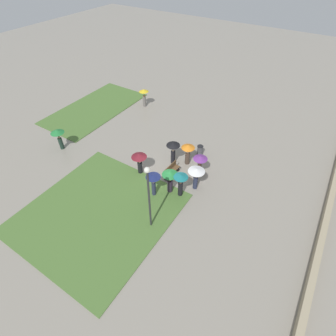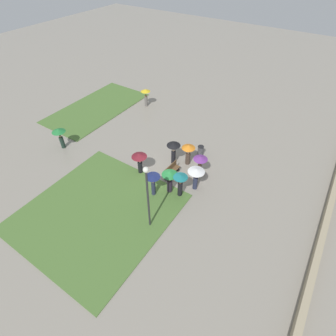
{
  "view_description": "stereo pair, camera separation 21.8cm",
  "coord_description": "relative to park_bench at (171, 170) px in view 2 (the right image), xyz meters",
  "views": [
    {
      "loc": [
        -11.56,
        -7.65,
        13.67
      ],
      "look_at": [
        0.03,
        -0.27,
        1.14
      ],
      "focal_mm": 28.0,
      "sensor_mm": 36.0,
      "label": 1
    },
    {
      "loc": [
        -11.44,
        -7.83,
        13.67
      ],
      "look_at": [
        0.03,
        -0.27,
        1.14
      ],
      "focal_mm": 28.0,
      "sensor_mm": 36.0,
      "label": 2
    }
  ],
  "objects": [
    {
      "name": "lamp_post",
      "position": [
        -4.52,
        -1.35,
        2.62
      ],
      "size": [
        0.32,
        0.32,
        4.86
      ],
      "color": "#2D2D30",
      "rests_on": "ground_plane"
    },
    {
      "name": "crowd_person_navy",
      "position": [
        -2.32,
        -0.05,
        0.92
      ],
      "size": [
        1.0,
        1.0,
        1.9
      ],
      "rotation": [
        0.0,
        0.0,
        0.43
      ],
      "color": "#282D47",
      "rests_on": "ground_plane"
    },
    {
      "name": "ground_plane",
      "position": [
        -0.56,
        0.2,
        -0.46
      ],
      "size": [
        90.0,
        90.0,
        0.0
      ],
      "primitive_type": "plane",
      "color": "gray"
    },
    {
      "name": "crowd_person_black",
      "position": [
        1.27,
        0.62,
        0.93
      ],
      "size": [
        1.05,
        1.05,
        1.95
      ],
      "rotation": [
        0.0,
        0.0,
        6.03
      ],
      "color": "black",
      "rests_on": "ground_plane"
    },
    {
      "name": "crowd_person_green",
      "position": [
        -1.46,
        -0.81,
        0.91
      ],
      "size": [
        1.09,
        1.09,
        1.91
      ],
      "rotation": [
        0.0,
        0.0,
        2.45
      ],
      "color": "#2D2333",
      "rests_on": "ground_plane"
    },
    {
      "name": "park_bench",
      "position": [
        0.0,
        0.0,
        0.0
      ],
      "size": [
        1.6,
        0.51,
        0.9
      ],
      "rotation": [
        0.0,
        0.0,
        -0.06
      ],
      "color": "brown",
      "rests_on": "ground_plane"
    },
    {
      "name": "lone_walker_mid_plaza",
      "position": [
        7.34,
        7.84,
        0.85
      ],
      "size": [
        0.96,
        0.96,
        1.85
      ],
      "rotation": [
        0.0,
        0.0,
        5.53
      ],
      "color": "slate",
      "rests_on": "ground_plane"
    },
    {
      "name": "lawn_patch_far",
      "position": [
        4.19,
        11.86,
        -0.43
      ],
      "size": [
        10.52,
        5.54,
        0.06
      ],
      "color": "#4C7033",
      "rests_on": "ground_plane"
    },
    {
      "name": "crowd_person_white",
      "position": [
        -0.21,
        -2.14,
        0.93
      ],
      "size": [
        1.17,
        1.17,
        1.83
      ],
      "rotation": [
        0.0,
        0.0,
        4.18
      ],
      "color": "#282D47",
      "rests_on": "ground_plane"
    },
    {
      "name": "lone_walker_far_path",
      "position": [
        -2.17,
        9.45,
        0.94
      ],
      "size": [
        1.1,
        1.1,
        1.85
      ],
      "rotation": [
        0.0,
        0.0,
        0.5
      ],
      "color": "#1E3328",
      "rests_on": "ground_plane"
    },
    {
      "name": "lawn_patch_near",
      "position": [
        -5.58,
        2.1,
        -0.43
      ],
      "size": [
        9.26,
        8.91,
        0.06
      ],
      "color": "#4C7033",
      "rests_on": "ground_plane"
    },
    {
      "name": "crowd_person_orange",
      "position": [
        1.82,
        -0.36,
        0.81
      ],
      "size": [
        1.03,
        1.03,
        1.79
      ],
      "rotation": [
        0.0,
        0.0,
        2.9
      ],
      "color": "#47382D",
      "rests_on": "ground_plane"
    },
    {
      "name": "crowd_person_purple",
      "position": [
        1.01,
        -1.79,
        0.98
      ],
      "size": [
        1.03,
        1.03,
        1.9
      ],
      "rotation": [
        0.0,
        0.0,
        4.68
      ],
      "color": "#47382D",
      "rests_on": "ground_plane"
    },
    {
      "name": "parapet_wall",
      "position": [
        -0.56,
        -10.41,
        -0.16
      ],
      "size": [
        45.0,
        0.35,
        0.61
      ],
      "color": "tan",
      "rests_on": "ground_plane"
    },
    {
      "name": "crowd_person_teal",
      "position": [
        -1.38,
        -1.6,
        0.85
      ],
      "size": [
        0.97,
        0.97,
        1.92
      ],
      "rotation": [
        0.0,
        0.0,
        4.18
      ],
      "color": "black",
      "rests_on": "ground_plane"
    },
    {
      "name": "trash_bin",
      "position": [
        3.26,
        -0.71,
        -0.01
      ],
      "size": [
        0.5,
        0.5,
        0.89
      ],
      "color": "#4C4C51",
      "rests_on": "ground_plane"
    },
    {
      "name": "crowd_person_maroon",
      "position": [
        -1.04,
        2.09,
        0.91
      ],
      "size": [
        1.13,
        1.13,
        1.83
      ],
      "rotation": [
        0.0,
        0.0,
        1.68
      ],
      "color": "black",
      "rests_on": "ground_plane"
    }
  ]
}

